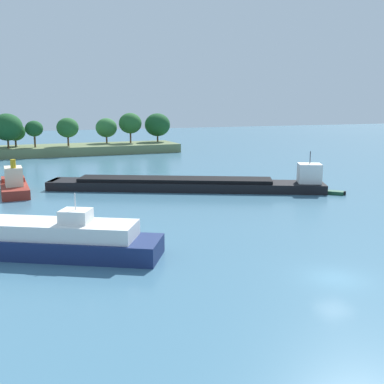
# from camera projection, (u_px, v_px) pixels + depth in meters

# --- Properties ---
(ground_plane) EXTENTS (400.00, 400.00, 0.00)m
(ground_plane) POSITION_uv_depth(u_px,v_px,m) (335.00, 278.00, 34.63)
(ground_plane) COLOR teal
(treeline_island) EXTENTS (52.21, 13.30, 10.29)m
(treeline_island) POSITION_uv_depth(u_px,v_px,m) (80.00, 139.00, 118.57)
(treeline_island) COLOR #66754C
(treeline_island) RESTS_ON ground
(tugboat) EXTENTS (3.79, 10.70, 5.13)m
(tugboat) POSITION_uv_depth(u_px,v_px,m) (14.00, 185.00, 66.31)
(tugboat) COLOR maroon
(tugboat) RESTS_ON ground
(small_motorboat) EXTENTS (4.45, 4.63, 0.99)m
(small_motorboat) POSITION_uv_depth(u_px,v_px,m) (325.00, 192.00, 66.79)
(small_motorboat) COLOR #19472D
(small_motorboat) RESTS_ON ground
(cargo_barge) EXTENTS (38.73, 22.51, 5.91)m
(cargo_barge) POSITION_uv_depth(u_px,v_px,m) (190.00, 184.00, 69.34)
(cargo_barge) COLOR black
(cargo_barge) RESTS_ON ground
(white_riverboat) EXTENTS (18.61, 13.27, 5.43)m
(white_riverboat) POSITION_uv_depth(u_px,v_px,m) (50.00, 239.00, 39.72)
(white_riverboat) COLOR navy
(white_riverboat) RESTS_ON ground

